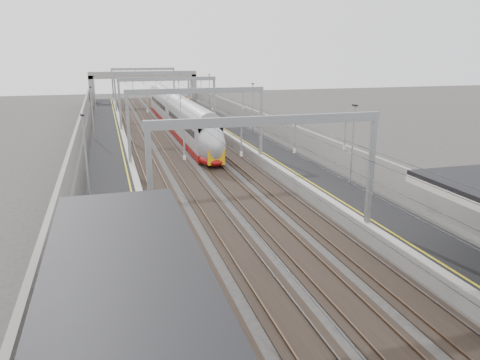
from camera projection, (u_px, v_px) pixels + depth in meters
platform_left at (111, 162)px, 45.45m from camera, size 4.00×120.00×1.00m
platform_right at (266, 152)px, 49.73m from camera, size 4.00×120.00×1.00m
tracks at (192, 161)px, 47.71m from camera, size 11.40×140.00×0.20m
overhead_line at (180, 95)px, 52.22m from camera, size 13.00×140.00×6.60m
overbridge at (143, 79)px, 97.26m from camera, size 22.00×2.20×6.90m
wall_left at (75, 152)px, 44.30m from camera, size 0.30×120.00×3.20m
wall_right at (295, 140)px, 50.29m from camera, size 0.30×120.00×3.20m
train at (179, 118)px, 64.00m from camera, size 2.61×47.50×4.13m
signal_green at (126, 111)px, 68.70m from camera, size 0.32×0.32×3.48m
signal_red_near at (186, 111)px, 68.71m from camera, size 0.32×0.32×3.48m
signal_red_far at (188, 103)px, 79.04m from camera, size 0.32×0.32×3.48m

